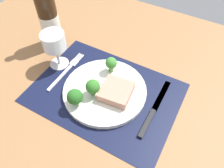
{
  "coord_description": "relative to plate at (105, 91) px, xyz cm",
  "views": [
    {
      "loc": [
        22.13,
        -35.11,
        55.95
      ],
      "look_at": [
        0.98,
        2.91,
        1.9
      ],
      "focal_mm": 34.89,
      "sensor_mm": 36.0,
      "label": 1
    }
  ],
  "objects": [
    {
      "name": "ground_plane",
      "position": [
        0.0,
        0.0,
        -2.6
      ],
      "size": [
        140.0,
        110.0,
        3.0
      ],
      "primitive_type": "cube",
      "color": "brown"
    },
    {
      "name": "placemat",
      "position": [
        0.0,
        0.0,
        -0.95
      ],
      "size": [
        45.73,
        33.0,
        0.3
      ],
      "primitive_type": "cube",
      "color": "black",
      "rests_on": "ground_plane"
    },
    {
      "name": "plate",
      "position": [
        0.0,
        0.0,
        0.0
      ],
      "size": [
        26.22,
        26.22,
        1.6
      ],
      "primitive_type": "cylinder",
      "color": "silver",
      "rests_on": "placemat"
    },
    {
      "name": "steak",
      "position": [
        4.1,
        -0.32,
        2.21
      ],
      "size": [
        10.02,
        10.16,
        2.82
      ],
      "primitive_type": "cube",
      "rotation": [
        0.0,
        0.0,
        0.11
      ],
      "color": "tan",
      "rests_on": "plate"
    },
    {
      "name": "broccoli_back_left",
      "position": [
        -2.09,
        -3.24,
        4.31
      ],
      "size": [
        4.39,
        4.39,
        5.8
      ],
      "color": "#5B8942",
      "rests_on": "plate"
    },
    {
      "name": "broccoli_near_fork",
      "position": [
        -2.04,
        7.79,
        4.25
      ],
      "size": [
        3.8,
        3.8,
        5.6
      ],
      "color": "#5B8942",
      "rests_on": "plate"
    },
    {
      "name": "broccoli_center",
      "position": [
        -4.75,
        -8.71,
        4.06
      ],
      "size": [
        4.69,
        4.69,
        5.66
      ],
      "color": "#6B994C",
      "rests_on": "plate"
    },
    {
      "name": "fork",
      "position": [
        -16.11,
        1.42,
        -0.55
      ],
      "size": [
        2.4,
        19.2,
        0.5
      ],
      "rotation": [
        0.0,
        0.0,
        0.03
      ],
      "color": "silver",
      "rests_on": "placemat"
    },
    {
      "name": "knife",
      "position": [
        16.21,
        0.53,
        -0.5
      ],
      "size": [
        1.8,
        23.0,
        0.8
      ],
      "rotation": [
        0.0,
        0.0,
        0.04
      ],
      "color": "black",
      "rests_on": "placemat"
    },
    {
      "name": "wine_bottle",
      "position": [
        -29.32,
        11.64,
        9.23
      ],
      "size": [
        6.87,
        6.87,
        28.39
      ],
      "color": "#331E0F",
      "rests_on": "ground_plane"
    },
    {
      "name": "wine_glass",
      "position": [
        -20.69,
        3.29,
        8.41
      ],
      "size": [
        7.75,
        7.75,
        13.12
      ],
      "color": "silver",
      "rests_on": "ground_plane"
    }
  ]
}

